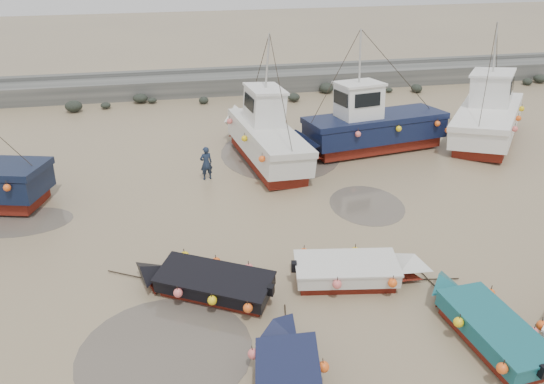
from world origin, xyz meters
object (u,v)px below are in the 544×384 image
(dinghy_1, at_px, (292,384))
(dinghy_5, at_px, (357,269))
(cabin_boat_2, at_px, (365,127))
(cabin_boat_1, at_px, (262,134))
(cabin_boat_3, at_px, (491,115))
(dinghy_2, at_px, (486,322))
(dinghy_4, at_px, (205,279))
(person, at_px, (207,179))

(dinghy_1, height_order, dinghy_5, same)
(dinghy_1, xyz_separation_m, cabin_boat_2, (7.26, 15.40, 0.78))
(cabin_boat_1, bearing_deg, cabin_boat_3, -6.44)
(cabin_boat_3, bearing_deg, dinghy_2, -82.57)
(dinghy_1, height_order, cabin_boat_2, cabin_boat_2)
(dinghy_5, relative_size, cabin_boat_2, 0.54)
(cabin_boat_3, bearing_deg, dinghy_5, -97.00)
(dinghy_2, xyz_separation_m, cabin_boat_2, (1.21, 14.15, 0.78))
(dinghy_2, relative_size, dinghy_4, 1.04)
(dinghy_1, xyz_separation_m, dinghy_4, (-1.84, 4.78, -0.00))
(dinghy_1, height_order, cabin_boat_3, cabin_boat_3)
(dinghy_1, relative_size, cabin_boat_1, 0.60)
(cabin_boat_1, xyz_separation_m, person, (-2.98, -1.86, -1.35))
(dinghy_5, distance_m, cabin_boat_2, 11.72)
(cabin_boat_1, distance_m, person, 3.76)
(dinghy_4, relative_size, cabin_boat_3, 0.64)
(cabin_boat_2, height_order, cabin_boat_3, same)
(dinghy_4, xyz_separation_m, cabin_boat_3, (16.59, 11.16, 0.79))
(cabin_boat_2, relative_size, cabin_boat_3, 1.20)
(dinghy_2, relative_size, cabin_boat_2, 0.55)
(dinghy_5, relative_size, cabin_boat_3, 0.65)
(dinghy_4, xyz_separation_m, dinghy_5, (5.05, -0.35, 0.01))
(dinghy_4, height_order, cabin_boat_3, cabin_boat_3)
(dinghy_5, height_order, cabin_boat_2, cabin_boat_2)
(dinghy_2, distance_m, cabin_boat_1, 14.66)
(dinghy_4, bearing_deg, person, 24.04)
(dinghy_1, height_order, dinghy_4, same)
(dinghy_1, distance_m, dinghy_5, 5.47)
(dinghy_4, bearing_deg, dinghy_5, -65.55)
(cabin_boat_2, bearing_deg, dinghy_1, 146.00)
(dinghy_1, relative_size, dinghy_2, 1.02)
(dinghy_2, distance_m, cabin_boat_3, 17.10)
(dinghy_2, bearing_deg, cabin_boat_2, 77.36)
(dinghy_4, relative_size, cabin_boat_1, 0.57)
(cabin_boat_1, xyz_separation_m, cabin_boat_3, (12.95, 0.68, -0.01))
(dinghy_4, relative_size, person, 3.42)
(dinghy_2, height_order, cabin_boat_1, cabin_boat_1)
(cabin_boat_3, bearing_deg, cabin_boat_2, -137.79)
(cabin_boat_1, bearing_deg, dinghy_5, -92.07)
(dinghy_2, bearing_deg, dinghy_1, -176.11)
(dinghy_4, relative_size, cabin_boat_2, 0.53)
(dinghy_1, distance_m, cabin_boat_1, 15.38)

